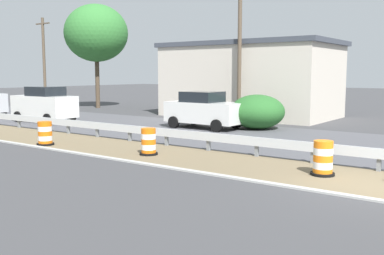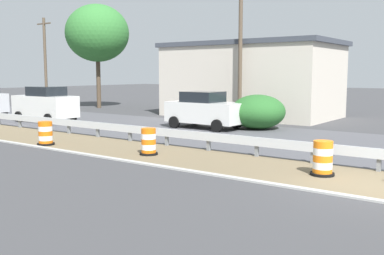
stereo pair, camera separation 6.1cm
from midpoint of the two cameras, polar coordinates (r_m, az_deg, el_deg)
name	(u,v)px [view 2 (the right image)]	position (r m, az deg, el deg)	size (l,w,h in m)	color
ground_plane	(375,188)	(12.65, 22.41, -7.11)	(160.00, 160.00, 0.00)	#3D3D3F
median_dirt_strip	(380,184)	(13.16, 22.97, -6.60)	(3.47, 120.00, 0.01)	#706047
curb_near_edge	(361,199)	(11.43, 20.84, -8.51)	(0.20, 120.00, 0.11)	#ADADA8
guardrail_median	(379,155)	(14.58, 22.81, -3.24)	(0.18, 59.99, 0.71)	silver
traffic_barrel_nearest	(323,160)	(13.55, 16.44, -3.98)	(0.70, 0.70, 1.02)	orange
traffic_barrel_close	(149,143)	(16.33, -5.44, -1.97)	(0.66, 0.66, 0.98)	orange
traffic_barrel_mid	(46,134)	(19.43, -18.07, -0.85)	(0.71, 0.71, 0.98)	orange
car_trailing_near_lane	(205,110)	(24.07, 1.73, 2.25)	(2.14, 4.24, 1.97)	silver
car_trailing_far_lane	(45,104)	(28.60, -18.12, 2.83)	(2.08, 4.26, 2.15)	silver
roadside_shop_near	(251,80)	(30.93, 7.58, 6.08)	(6.59, 11.50, 5.01)	beige
utility_pole_near	(240,51)	(27.25, 6.24, 9.71)	(0.24, 1.80, 8.26)	brown
utility_pole_mid	(45,61)	(41.33, -18.14, 8.06)	(0.24, 1.80, 7.69)	brown
bush_roadside	(258,112)	(24.01, 8.44, 2.00)	(2.92, 2.92, 1.83)	#286028
tree_roadside	(97,33)	(39.10, -11.93, 11.66)	(5.29, 5.29, 8.66)	#4C3D2D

